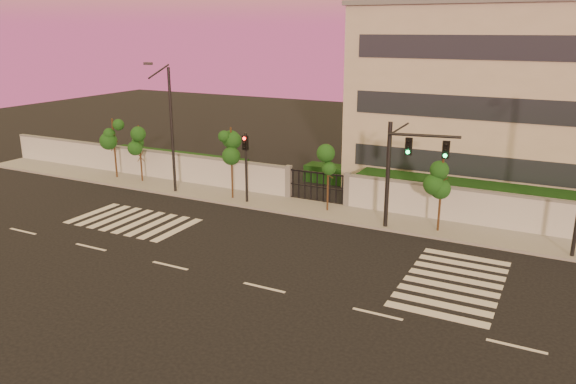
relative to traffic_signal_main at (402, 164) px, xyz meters
The scene contains 14 objects.
ground 10.55m from the traffic_signal_main, 107.84° to the right, with size 120.00×120.00×0.00m, color black.
sidewalk 4.87m from the traffic_signal_main, 159.93° to the left, with size 60.00×3.00×0.15m, color gray.
perimeter_wall 4.73m from the traffic_signal_main, 138.27° to the left, with size 60.00×0.36×2.20m.
hedge_row 6.36m from the traffic_signal_main, 109.18° to the left, with size 41.00×4.25×1.80m.
institutional_building 14.15m from the traffic_signal_main, 64.61° to the left, with size 24.40×12.40×12.25m.
road_markings 8.17m from the traffic_signal_main, 129.24° to the right, with size 57.00×7.62×0.02m.
street_tree_a 21.45m from the traffic_signal_main, behind, with size 1.58×1.26×4.42m.
street_tree_b 19.09m from the traffic_signal_main, behind, with size 1.40×1.12×4.12m.
street_tree_c 11.08m from the traffic_signal_main, behind, with size 1.43×1.14×4.70m.
street_tree_d 4.86m from the traffic_signal_main, 165.95° to the left, with size 1.35×1.07×4.14m.
street_tree_e 2.16m from the traffic_signal_main, 18.30° to the left, with size 1.50×1.19×4.38m.
traffic_signal_main is the anchor object (origin of this frame).
traffic_signal_secondary 9.90m from the traffic_signal_main, behind, with size 0.35×0.34×4.49m.
streetlight_west 15.36m from the traffic_signal_main, behind, with size 0.51×2.07×8.61m.
Camera 1 is at (10.80, -18.78, 10.54)m, focal length 35.00 mm.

